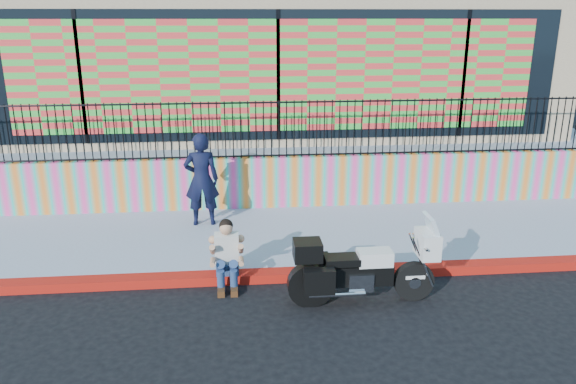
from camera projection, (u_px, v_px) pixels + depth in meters
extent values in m
plane|color=black|center=(299.00, 279.00, 9.20)|extent=(90.00, 90.00, 0.00)
cube|color=#A51C0B|center=(299.00, 274.00, 9.18)|extent=(16.00, 0.30, 0.15)
cube|color=gray|center=(289.00, 237.00, 10.74)|extent=(16.00, 3.00, 0.15)
cube|color=#FF4399|center=(282.00, 182.00, 12.07)|extent=(16.00, 0.20, 1.10)
cube|color=gray|center=(268.00, 137.00, 16.94)|extent=(16.00, 10.00, 1.25)
cube|color=tan|center=(267.00, 47.00, 15.96)|extent=(14.00, 8.00, 4.00)
cube|color=black|center=(278.00, 76.00, 12.26)|extent=(12.60, 0.04, 2.80)
cube|color=#F33636|center=(278.00, 76.00, 12.23)|extent=(11.48, 0.02, 2.40)
cylinder|color=black|center=(414.00, 281.00, 8.43)|extent=(0.61, 0.13, 0.61)
cylinder|color=black|center=(310.00, 286.00, 8.29)|extent=(0.61, 0.13, 0.61)
cube|color=black|center=(363.00, 274.00, 8.31)|extent=(0.88, 0.26, 0.31)
cube|color=silver|center=(359.00, 280.00, 8.34)|extent=(0.37, 0.31, 0.28)
cube|color=silver|center=(375.00, 257.00, 8.25)|extent=(0.51, 0.30, 0.22)
cube|color=black|center=(342.00, 260.00, 8.21)|extent=(0.51, 0.31, 0.11)
cube|color=silver|center=(427.00, 244.00, 8.27)|extent=(0.28, 0.48, 0.39)
cube|color=silver|center=(431.00, 225.00, 8.18)|extent=(0.17, 0.43, 0.31)
cube|color=black|center=(307.00, 250.00, 8.11)|extent=(0.41, 0.39, 0.28)
cube|color=black|center=(319.00, 282.00, 7.97)|extent=(0.44, 0.17, 0.37)
cube|color=black|center=(314.00, 265.00, 8.50)|extent=(0.44, 0.17, 0.37)
cube|color=silver|center=(414.00, 276.00, 8.40)|extent=(0.30, 0.15, 0.06)
imported|color=black|center=(202.00, 179.00, 10.92)|extent=(0.68, 0.46, 1.84)
cube|color=navy|center=(228.00, 268.00, 9.04)|extent=(0.36, 0.28, 0.18)
cube|color=silver|center=(227.00, 249.00, 8.90)|extent=(0.38, 0.27, 0.54)
sphere|color=tan|center=(226.00, 228.00, 8.75)|extent=(0.21, 0.21, 0.21)
cube|color=#472814|center=(221.00, 291.00, 8.67)|extent=(0.11, 0.26, 0.10)
cube|color=#472814|center=(234.00, 291.00, 8.69)|extent=(0.11, 0.26, 0.10)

